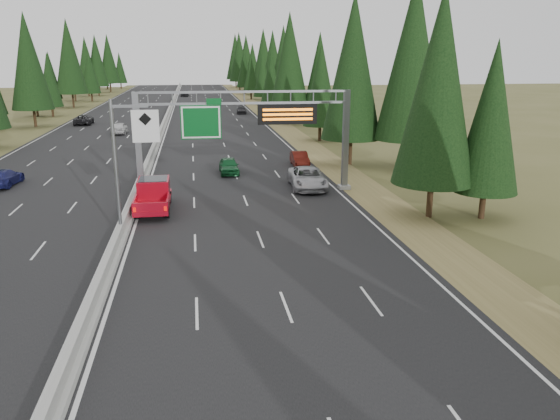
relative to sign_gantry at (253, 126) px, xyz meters
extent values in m
cube|color=black|center=(-8.92, 45.12, -5.23)|extent=(32.00, 260.00, 0.08)
cube|color=olive|center=(8.88, 45.12, -5.24)|extent=(3.60, 260.00, 0.06)
cube|color=#4E4E24|center=(-26.72, 45.12, -5.24)|extent=(3.60, 260.00, 0.06)
cube|color=gray|center=(-8.92, 45.12, -5.04)|extent=(0.70, 260.00, 0.30)
cube|color=gray|center=(-8.92, 45.12, -4.64)|extent=(0.30, 260.00, 0.60)
cube|color=slate|center=(-8.57, 0.12, -1.29)|extent=(0.45, 0.45, 7.80)
cube|color=gray|center=(-8.57, 0.12, -5.04)|extent=(0.90, 0.90, 0.30)
cube|color=slate|center=(7.28, 0.12, -1.29)|extent=(0.45, 0.45, 7.80)
cube|color=gray|center=(7.28, 0.12, -5.04)|extent=(0.90, 0.90, 0.30)
cube|color=slate|center=(-0.64, 0.12, 2.53)|extent=(15.85, 0.35, 0.16)
cube|color=slate|center=(-0.64, 0.12, 1.69)|extent=(15.85, 0.35, 0.16)
cube|color=#054C19|center=(-3.92, -0.13, 0.36)|extent=(3.00, 0.10, 2.50)
cube|color=silver|center=(-3.92, -0.19, 0.36)|extent=(2.85, 0.02, 2.35)
cube|color=#054C19|center=(-2.92, -0.13, 1.86)|extent=(1.10, 0.10, 0.45)
cube|color=black|center=(2.58, -0.18, 0.86)|extent=(4.50, 0.40, 1.50)
cube|color=orange|center=(2.58, -0.40, 1.21)|extent=(3.80, 0.02, 0.18)
cube|color=orange|center=(2.58, -0.40, 0.86)|extent=(3.80, 0.02, 0.18)
cube|color=orange|center=(2.58, -0.40, 0.51)|extent=(3.80, 0.02, 0.18)
cylinder|color=slate|center=(-8.92, -9.88, -1.19)|extent=(0.20, 0.20, 8.00)
cube|color=gray|center=(-8.92, -9.88, -5.09)|extent=(0.50, 0.50, 0.20)
cube|color=slate|center=(-7.92, -9.88, 2.41)|extent=(2.00, 0.15, 0.15)
cube|color=silver|center=(-7.12, -10.00, 1.31)|extent=(1.50, 0.06, 1.80)
cylinder|color=black|center=(10.78, -8.33, -4.10)|extent=(0.40, 0.40, 2.34)
cone|color=black|center=(10.78, -8.33, 3.23)|extent=(5.27, 5.27, 12.31)
cylinder|color=black|center=(14.10, -9.14, -4.35)|extent=(0.40, 0.40, 1.83)
cone|color=black|center=(14.10, -9.14, 1.37)|extent=(4.12, 4.12, 9.62)
cylinder|color=black|center=(10.69, 10.35, -3.97)|extent=(0.40, 0.40, 2.60)
cone|color=black|center=(10.69, 10.35, 4.14)|extent=(5.84, 5.84, 13.63)
cylinder|color=black|center=(15.45, 7.57, -3.86)|extent=(0.40, 0.40, 2.82)
cone|color=black|center=(15.45, 7.57, 4.97)|extent=(6.35, 6.35, 14.82)
cylinder|color=black|center=(11.35, 26.50, -4.32)|extent=(0.40, 0.40, 1.91)
cone|color=black|center=(11.35, 26.50, 1.64)|extent=(4.29, 4.29, 10.00)
cylinder|color=black|center=(15.41, 26.66, -4.27)|extent=(0.40, 0.40, 2.00)
cone|color=black|center=(15.41, 26.66, 2.00)|extent=(4.51, 4.51, 10.53)
cylinder|color=black|center=(10.72, 45.27, -3.90)|extent=(0.40, 0.40, 2.73)
cone|color=black|center=(10.72, 45.27, 4.63)|extent=(6.14, 6.14, 14.33)
cylinder|color=black|center=(15.26, 44.11, -4.14)|extent=(0.40, 0.40, 2.26)
cone|color=black|center=(15.26, 44.11, 2.92)|extent=(5.08, 5.08, 11.86)
cylinder|color=black|center=(10.25, 62.26, -4.35)|extent=(0.40, 0.40, 1.83)
cone|color=black|center=(10.25, 62.26, 1.36)|extent=(4.11, 4.11, 9.60)
cylinder|color=black|center=(14.15, 63.21, -3.94)|extent=(0.40, 0.40, 2.67)
cone|color=black|center=(14.15, 63.21, 4.40)|extent=(6.00, 6.00, 14.00)
cylinder|color=black|center=(11.01, 81.21, -4.35)|extent=(0.40, 0.40, 1.85)
cone|color=black|center=(11.01, 81.21, 1.42)|extent=(4.15, 4.15, 9.69)
cylinder|color=black|center=(15.83, 82.33, -3.90)|extent=(0.40, 0.40, 2.73)
cone|color=black|center=(15.83, 82.33, 4.64)|extent=(6.15, 6.15, 14.35)
cylinder|color=black|center=(10.11, 97.41, -4.38)|extent=(0.40, 0.40, 1.77)
cone|color=black|center=(10.11, 97.41, 1.14)|extent=(3.98, 3.98, 9.28)
cylinder|color=black|center=(15.75, 98.39, -3.92)|extent=(0.40, 0.40, 2.69)
cone|color=black|center=(15.75, 98.39, 4.48)|extent=(6.05, 6.05, 14.12)
cylinder|color=black|center=(10.44, 117.68, -4.24)|extent=(0.40, 0.40, 2.07)
cone|color=black|center=(10.44, 117.68, 2.22)|extent=(4.65, 4.65, 10.85)
cylinder|color=black|center=(15.48, 114.60, -3.83)|extent=(0.40, 0.40, 2.87)
cone|color=black|center=(15.48, 114.60, 5.14)|extent=(6.46, 6.46, 15.07)
cylinder|color=black|center=(10.60, 136.16, -3.83)|extent=(0.40, 0.40, 2.87)
cone|color=black|center=(10.60, 136.16, 5.14)|extent=(6.46, 6.46, 15.08)
cylinder|color=black|center=(14.46, 133.00, -4.11)|extent=(0.40, 0.40, 2.32)
cone|color=black|center=(14.46, 133.00, 3.14)|extent=(5.22, 5.22, 12.18)
cylinder|color=black|center=(10.79, 153.61, -3.82)|extent=(0.40, 0.40, 2.90)
cone|color=black|center=(10.79, 153.61, 5.25)|extent=(6.53, 6.53, 15.23)
cylinder|color=black|center=(14.44, 153.09, -3.85)|extent=(0.40, 0.40, 2.84)
cone|color=black|center=(14.44, 153.09, 5.03)|extent=(6.39, 6.39, 14.92)
cylinder|color=black|center=(-28.21, 46.87, -3.93)|extent=(0.40, 0.40, 2.69)
cone|color=black|center=(-28.21, 46.87, 4.47)|extent=(6.04, 6.04, 14.10)
cylinder|color=black|center=(-29.27, 62.49, -4.38)|extent=(0.40, 0.40, 1.78)
cone|color=black|center=(-29.27, 62.49, 1.17)|extent=(4.00, 4.00, 9.33)
cylinder|color=black|center=(-32.18, 63.68, -4.25)|extent=(0.40, 0.40, 2.03)
cone|color=black|center=(-32.18, 63.68, 2.09)|extent=(4.57, 4.57, 10.66)
cylinder|color=black|center=(-29.37, 81.16, -3.83)|extent=(0.40, 0.40, 2.88)
cone|color=black|center=(-29.37, 81.16, 5.16)|extent=(6.47, 6.47, 15.11)
cylinder|color=black|center=(-33.60, 81.59, -4.35)|extent=(0.40, 0.40, 1.85)
cone|color=black|center=(-33.60, 81.59, 1.42)|extent=(4.15, 4.15, 9.69)
cylinder|color=black|center=(-28.18, 96.84, -4.28)|extent=(0.40, 0.40, 1.98)
cone|color=black|center=(-28.18, 96.84, 1.90)|extent=(4.45, 4.45, 10.39)
cylinder|color=black|center=(-32.65, 100.19, -4.14)|extent=(0.40, 0.40, 2.26)
cone|color=black|center=(-32.65, 100.19, 2.92)|extent=(5.08, 5.08, 11.86)
cylinder|color=black|center=(-29.84, 117.87, -3.97)|extent=(0.40, 0.40, 2.60)
cone|color=black|center=(-29.84, 117.87, 4.16)|extent=(5.85, 5.85, 13.65)
cylinder|color=black|center=(-32.31, 116.80, -4.02)|extent=(0.40, 0.40, 2.51)
cone|color=black|center=(-32.31, 116.80, 3.82)|extent=(5.64, 5.64, 13.16)
cylinder|color=black|center=(-28.90, 134.14, -3.91)|extent=(0.40, 0.40, 2.72)
cone|color=black|center=(-28.90, 134.14, 4.58)|extent=(6.11, 6.11, 14.26)
cylinder|color=black|center=(-32.07, 133.82, -4.04)|extent=(0.40, 0.40, 2.46)
cone|color=black|center=(-32.07, 133.82, 3.66)|extent=(5.54, 5.54, 12.93)
cylinder|color=black|center=(-27.97, 152.44, -4.32)|extent=(0.40, 0.40, 1.91)
cone|color=black|center=(-27.97, 152.44, 1.64)|extent=(4.29, 4.29, 10.01)
cylinder|color=black|center=(-32.14, 150.63, -4.37)|extent=(0.40, 0.40, 1.80)
cone|color=black|center=(-32.14, 150.63, 1.26)|extent=(4.05, 4.05, 9.45)
imported|color=#ABABB0|center=(4.42, 0.83, -4.36)|extent=(3.08, 6.09, 1.65)
cylinder|color=black|center=(-8.37, -6.03, -4.74)|extent=(0.34, 0.90, 0.90)
cylinder|color=black|center=(-6.46, -6.03, -4.74)|extent=(0.34, 0.90, 0.90)
cylinder|color=black|center=(-8.37, -2.33, -4.74)|extent=(0.34, 0.90, 0.90)
cylinder|color=black|center=(-6.46, -2.33, -4.74)|extent=(0.34, 0.90, 0.90)
cube|color=#A60A1B|center=(-7.42, -4.12, -4.57)|extent=(2.24, 6.28, 0.34)
cube|color=#A60A1B|center=(-7.42, -3.11, -3.79)|extent=(2.13, 2.47, 1.23)
cube|color=black|center=(-7.42, -3.11, -3.45)|extent=(1.91, 2.13, 0.62)
cube|color=#A60A1B|center=(-8.48, -5.81, -4.18)|extent=(0.11, 2.69, 0.67)
cube|color=#A60A1B|center=(-6.35, -5.81, -4.18)|extent=(0.11, 2.69, 0.67)
cube|color=#A60A1B|center=(-7.42, -7.15, -4.18)|extent=(2.24, 0.11, 0.67)
imported|color=#124F25|center=(-1.46, 7.53, -4.47)|extent=(1.71, 4.20, 1.43)
imported|color=#54130C|center=(5.58, 10.12, -4.51)|extent=(1.60, 4.19, 1.37)
imported|color=black|center=(4.55, 62.03, -4.54)|extent=(2.11, 4.57, 1.29)
imported|color=silver|center=(-1.10, 62.67, -4.44)|extent=(2.70, 5.51, 1.50)
imported|color=black|center=(-6.42, 110.85, -4.37)|extent=(2.35, 4.96, 1.64)
imported|color=navy|center=(-20.05, 5.49, -4.49)|extent=(2.27, 4.91, 1.39)
imported|color=silver|center=(-14.55, 36.58, -4.40)|extent=(1.89, 4.66, 1.59)
imported|color=black|center=(-21.47, 48.70, -4.43)|extent=(2.61, 5.49, 1.51)
camera|label=1|loc=(-4.47, -41.26, 5.02)|focal=35.00mm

